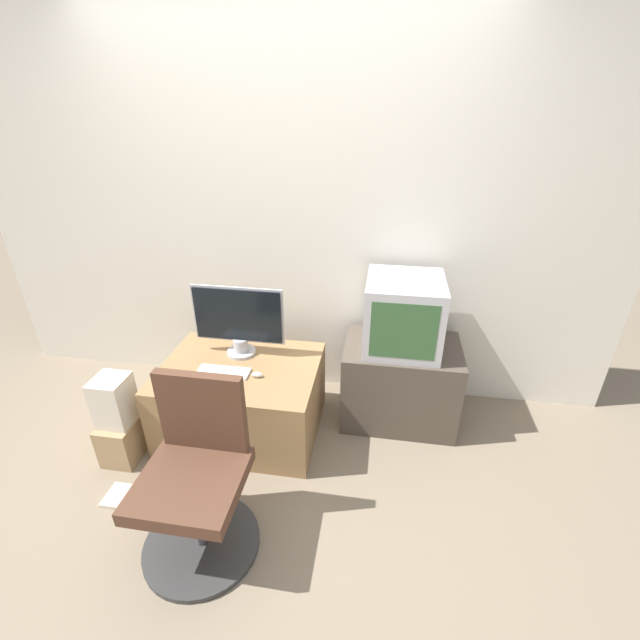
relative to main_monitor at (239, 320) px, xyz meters
name	(u,v)px	position (x,y,z in m)	size (l,w,h in m)	color
ground_plane	(241,522)	(0.24, -0.85, -0.73)	(12.00, 12.00, 0.00)	#7F705B
wall_back	(289,212)	(0.24, 0.47, 0.57)	(4.40, 0.05, 2.60)	silver
desk	(242,398)	(0.03, -0.15, -0.48)	(0.97, 0.74, 0.49)	#937047
side_stand	(399,382)	(1.03, 0.13, -0.45)	(0.74, 0.50, 0.56)	#4C4238
main_monitor	(239,320)	(0.00, 0.00, 0.00)	(0.58, 0.18, 0.46)	#B2B2B7
keyboard	(223,372)	(-0.04, -0.24, -0.23)	(0.32, 0.12, 0.01)	white
mouse	(257,375)	(0.18, -0.25, -0.22)	(0.07, 0.03, 0.03)	silver
crt_tv	(403,314)	(1.01, 0.14, 0.06)	(0.46, 0.47, 0.45)	#B7B7BC
office_chair	(197,484)	(0.09, -0.96, -0.36)	(0.56, 0.56, 0.88)	#333333
cardboard_box_lower	(124,438)	(-0.61, -0.50, -0.60)	(0.20, 0.28, 0.26)	#A3845B
cardboard_box_upper	(114,401)	(-0.61, -0.50, -0.31)	(0.19, 0.19, 0.30)	beige
book	(126,497)	(-0.44, -0.81, -0.72)	(0.22, 0.16, 0.02)	beige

